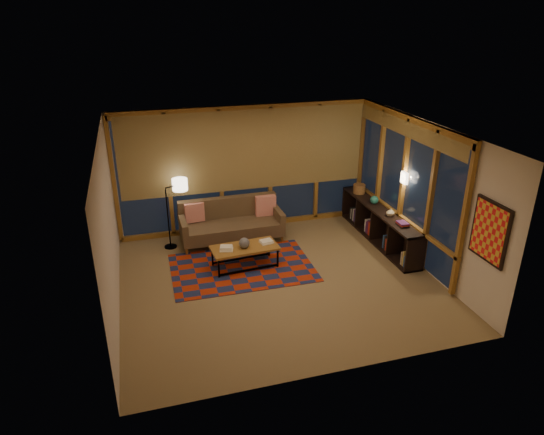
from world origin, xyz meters
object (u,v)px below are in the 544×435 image
object	(u,v)px
bookshelf	(379,225)
sofa	(231,222)
coffee_table	(245,257)
floor_lamp	(168,215)

from	to	relation	value
bookshelf	sofa	bearing A→B (deg)	164.52
coffee_table	sofa	bearing A→B (deg)	86.37
sofa	floor_lamp	size ratio (longest dim) A/B	1.48
coffee_table	bookshelf	bearing A→B (deg)	2.04
floor_lamp	bookshelf	distance (m)	4.33
bookshelf	floor_lamp	bearing A→B (deg)	168.08
bookshelf	coffee_table	bearing A→B (deg)	-173.68
coffee_table	bookshelf	xyz separation A→B (m)	(2.95, 0.33, 0.15)
coffee_table	floor_lamp	world-z (taller)	floor_lamp
floor_lamp	bookshelf	size ratio (longest dim) A/B	0.49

